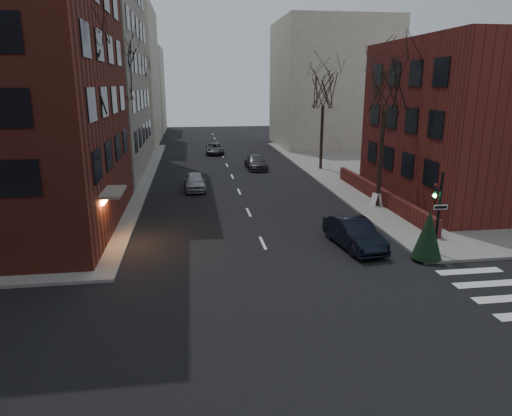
{
  "coord_description": "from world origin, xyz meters",
  "views": [
    {
      "loc": [
        -3.53,
        -10.43,
        8.13
      ],
      "look_at": [
        -0.4,
        11.76,
        2.0
      ],
      "focal_mm": 32.0,
      "sensor_mm": 36.0,
      "label": 1
    }
  ],
  "objects": [
    {
      "name": "building_left_tan",
      "position": [
        -17.0,
        34.0,
        14.0
      ],
      "size": [
        18.0,
        18.0,
        28.0
      ],
      "primitive_type": "cube",
      "color": "gray",
      "rests_on": "ground"
    },
    {
      "name": "low_wall_right",
      "position": [
        9.3,
        19.0,
        0.65
      ],
      "size": [
        0.35,
        16.0,
        1.0
      ],
      "primitive_type": "cube",
      "color": "#5A1E1A",
      "rests_on": "sidewalk_far_right"
    },
    {
      "name": "parked_sedan",
      "position": [
        4.52,
        10.74,
        0.74
      ],
      "size": [
        2.15,
        4.68,
        1.49
      ],
      "primitive_type": "imported",
      "rotation": [
        0.0,
        0.0,
        0.13
      ],
      "color": "black",
      "rests_on": "ground"
    },
    {
      "name": "ground",
      "position": [
        0.0,
        0.0,
        0.0
      ],
      "size": [
        160.0,
        160.0,
        0.0
      ],
      "primitive_type": "plane",
      "color": "black",
      "rests_on": "ground"
    },
    {
      "name": "streetlamp_near",
      "position": [
        -8.2,
        22.0,
        4.24
      ],
      "size": [
        0.36,
        0.36,
        6.28
      ],
      "color": "black",
      "rests_on": "sidewalk_far_left"
    },
    {
      "name": "car_lane_far",
      "position": [
        -0.8,
        43.97,
        0.62
      ],
      "size": [
        2.21,
        4.56,
        1.25
      ],
      "primitive_type": "imported",
      "rotation": [
        0.0,
        0.0,
        -0.03
      ],
      "color": "#393A3D",
      "rests_on": "ground"
    },
    {
      "name": "car_lane_gray",
      "position": [
        2.67,
        33.52,
        0.66
      ],
      "size": [
        2.01,
        4.62,
        1.32
      ],
      "primitive_type": "imported",
      "rotation": [
        0.0,
        0.0,
        0.03
      ],
      "color": "#39383D",
      "rests_on": "ground"
    },
    {
      "name": "streetlamp_far",
      "position": [
        -8.2,
        42.0,
        4.24
      ],
      "size": [
        0.36,
        0.36,
        6.28
      ],
      "color": "black",
      "rests_on": "sidewalk_far_left"
    },
    {
      "name": "building_distant_la",
      "position": [
        -15.0,
        55.0,
        9.0
      ],
      "size": [
        14.0,
        16.0,
        18.0
      ],
      "primitive_type": "cube",
      "color": "beige",
      "rests_on": "ground"
    },
    {
      "name": "evergreen_shrub",
      "position": [
        7.3,
        8.5,
        1.3
      ],
      "size": [
        1.65,
        1.65,
        2.3
      ],
      "primitive_type": "cone",
      "rotation": [
        0.0,
        0.0,
        0.23
      ],
      "color": "black",
      "rests_on": "sidewalk_far_right"
    },
    {
      "name": "tree_right_a",
      "position": [
        8.8,
        18.0,
        8.03
      ],
      "size": [
        3.96,
        3.96,
        9.72
      ],
      "color": "#2D231C",
      "rests_on": "sidewalk_far_right"
    },
    {
      "name": "building_right_brick",
      "position": [
        16.5,
        19.0,
        5.5
      ],
      "size": [
        12.0,
        14.0,
        11.0
      ],
      "primitive_type": "cube",
      "color": "#5A1E1A",
      "rests_on": "ground"
    },
    {
      "name": "car_lane_silver",
      "position": [
        -3.4,
        25.01,
        0.69
      ],
      "size": [
        1.77,
        4.08,
        1.37
      ],
      "primitive_type": "imported",
      "rotation": [
        0.0,
        0.0,
        0.04
      ],
      "color": "#9C9DA1",
      "rests_on": "ground"
    },
    {
      "name": "tree_left_b",
      "position": [
        -8.8,
        26.0,
        8.91
      ],
      "size": [
        4.4,
        4.4,
        10.8
      ],
      "color": "#2D231C",
      "rests_on": "sidewalk_far_left"
    },
    {
      "name": "tree_left_a",
      "position": [
        -8.8,
        14.0,
        8.47
      ],
      "size": [
        4.18,
        4.18,
        10.26
      ],
      "color": "#2D231C",
      "rests_on": "sidewalk_far_left"
    },
    {
      "name": "sandwich_board",
      "position": [
        8.67,
        17.91,
        0.59
      ],
      "size": [
        0.53,
        0.63,
        0.88
      ],
      "primitive_type": "cube",
      "rotation": [
        0.0,
        0.0,
        0.28
      ],
      "color": "white",
      "rests_on": "sidewalk_far_right"
    },
    {
      "name": "building_distant_ra",
      "position": [
        15.0,
        50.0,
        8.0
      ],
      "size": [
        14.0,
        14.0,
        16.0
      ],
      "primitive_type": "cube",
      "color": "beige",
      "rests_on": "ground"
    },
    {
      "name": "traffic_signal",
      "position": [
        7.94,
        8.99,
        1.91
      ],
      "size": [
        0.76,
        0.44,
        4.0
      ],
      "color": "black",
      "rests_on": "sidewalk_far_right"
    },
    {
      "name": "building_distant_lb",
      "position": [
        -13.0,
        72.0,
        7.0
      ],
      "size": [
        10.0,
        12.0,
        14.0
      ],
      "primitive_type": "cube",
      "color": "beige",
      "rests_on": "ground"
    },
    {
      "name": "tree_right_b",
      "position": [
        8.8,
        32.0,
        7.59
      ],
      "size": [
        3.74,
        3.74,
        9.18
      ],
      "color": "#2D231C",
      "rests_on": "sidewalk_far_right"
    },
    {
      "name": "tree_left_c",
      "position": [
        -8.8,
        40.0,
        8.03
      ],
      "size": [
        3.96,
        3.96,
        9.72
      ],
      "color": "#2D231C",
      "rests_on": "sidewalk_far_left"
    }
  ]
}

